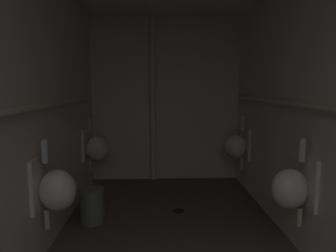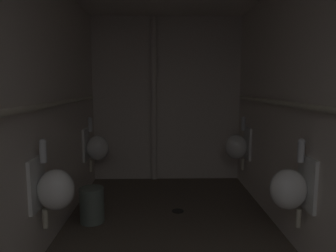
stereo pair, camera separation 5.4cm
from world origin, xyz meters
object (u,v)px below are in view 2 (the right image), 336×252
at_px(standpipe_back_wall, 154,100).
at_px(floor_drain, 178,211).
at_px(urinal_left_far, 96,147).
at_px(urinal_left_mid, 53,188).
at_px(waste_bin, 92,205).
at_px(urinal_right_mid, 291,188).
at_px(urinal_right_far, 238,146).

xyz_separation_m(standpipe_back_wall, floor_drain, (0.30, -1.20, -1.24)).
height_order(urinal_left_far, floor_drain, urinal_left_far).
bearing_deg(urinal_left_mid, waste_bin, 79.22).
bearing_deg(urinal_left_mid, urinal_right_mid, -1.13).
xyz_separation_m(urinal_right_mid, floor_drain, (-0.88, 1.04, -0.63)).
distance_m(urinal_right_far, waste_bin, 2.12).
height_order(standpipe_back_wall, floor_drain, standpipe_back_wall).
relative_size(urinal_left_mid, floor_drain, 5.39).
bearing_deg(floor_drain, urinal_left_far, 147.21).
distance_m(urinal_right_mid, urinal_right_far, 1.77).
relative_size(urinal_right_mid, floor_drain, 5.39).
distance_m(urinal_left_far, urinal_right_mid, 2.62).
bearing_deg(standpipe_back_wall, floor_drain, -75.99).
xyz_separation_m(urinal_left_far, standpipe_back_wall, (0.78, 0.51, 0.62)).
xyz_separation_m(urinal_right_mid, waste_bin, (-1.82, 0.78, -0.44)).
height_order(urinal_left_mid, standpipe_back_wall, standpipe_back_wall).
relative_size(urinal_left_far, waste_bin, 2.00).
bearing_deg(urinal_left_mid, urinal_left_far, 90.00).
height_order(urinal_right_mid, waste_bin, urinal_right_mid).
bearing_deg(urinal_right_mid, waste_bin, 156.82).
height_order(urinal_left_far, waste_bin, urinal_left_far).
distance_m(urinal_left_mid, floor_drain, 1.60).
relative_size(standpipe_back_wall, waste_bin, 6.47).
bearing_deg(floor_drain, waste_bin, -164.71).
xyz_separation_m(urinal_left_far, urinal_right_far, (1.96, 0.03, 0.00)).
bearing_deg(urinal_left_far, urinal_right_mid, -41.53).
bearing_deg(waste_bin, urinal_left_mid, -100.78).
bearing_deg(urinal_left_far, urinal_right_far, 0.92).
bearing_deg(urinal_right_far, standpipe_back_wall, 158.07).
relative_size(urinal_right_far, standpipe_back_wall, 0.31).
height_order(urinal_left_far, standpipe_back_wall, standpipe_back_wall).
bearing_deg(standpipe_back_wall, urinal_left_mid, -109.61).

